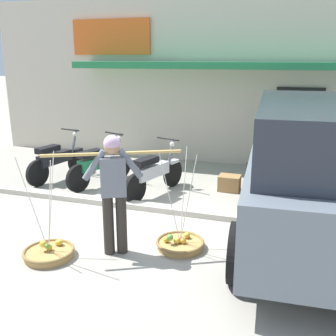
# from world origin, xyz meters

# --- Properties ---
(ground_plane) EXTENTS (90.00, 90.00, 0.00)m
(ground_plane) POSITION_xyz_m (0.00, 0.00, 0.00)
(ground_plane) COLOR #9E998C
(sidewalk_curb) EXTENTS (20.00, 0.24, 0.10)m
(sidewalk_curb) POSITION_xyz_m (0.00, 0.70, 0.05)
(sidewalk_curb) COLOR #BAB4A5
(sidewalk_curb) RESTS_ON ground
(fruit_vendor) EXTENTS (1.67, 0.87, 1.70)m
(fruit_vendor) POSITION_xyz_m (0.28, -0.97, 0.98)
(fruit_vendor) COLOR #2D2823
(fruit_vendor) RESTS_ON ground
(fruit_basket_left_side) EXTENTS (0.71, 0.71, 1.45)m
(fruit_basket_left_side) POSITION_xyz_m (1.11, -0.56, 0.08)
(fruit_basket_left_side) COLOR #B2894C
(fruit_basket_left_side) RESTS_ON ground
(fruit_basket_right_side) EXTENTS (0.71, 0.71, 1.45)m
(fruit_basket_right_side) POSITION_xyz_m (-0.54, -1.39, 0.07)
(fruit_basket_right_side) COLOR #B2894C
(fruit_basket_right_side) RESTS_ON ground
(motorcycle_nearest_shop) EXTENTS (0.57, 1.80, 1.09)m
(motorcycle_nearest_shop) POSITION_xyz_m (-2.48, 1.78, 0.45)
(motorcycle_nearest_shop) COLOR black
(motorcycle_nearest_shop) RESTS_ON ground
(motorcycle_second_in_row) EXTENTS (0.75, 1.74, 1.09)m
(motorcycle_second_in_row) POSITION_xyz_m (-1.38, 1.71, 0.45)
(motorcycle_second_in_row) COLOR black
(motorcycle_second_in_row) RESTS_ON ground
(motorcycle_third_in_row) EXTENTS (0.71, 1.76, 1.09)m
(motorcycle_third_in_row) POSITION_xyz_m (-0.05, 1.49, 0.45)
(motorcycle_third_in_row) COLOR black
(motorcycle_third_in_row) RESTS_ON ground
(parked_truck) EXTENTS (2.38, 4.91, 2.10)m
(parked_truck) POSITION_xyz_m (2.91, 0.30, 1.13)
(parked_truck) COLOR slate
(parked_truck) RESTS_ON ground
(storefront_building) EXTENTS (13.00, 6.00, 4.20)m
(storefront_building) POSITION_xyz_m (0.66, 6.84, 2.10)
(storefront_building) COLOR beige
(storefront_building) RESTS_ON ground
(wooden_crate) EXTENTS (0.44, 0.36, 0.32)m
(wooden_crate) POSITION_xyz_m (1.35, 2.23, 0.16)
(wooden_crate) COLOR olive
(wooden_crate) RESTS_ON ground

